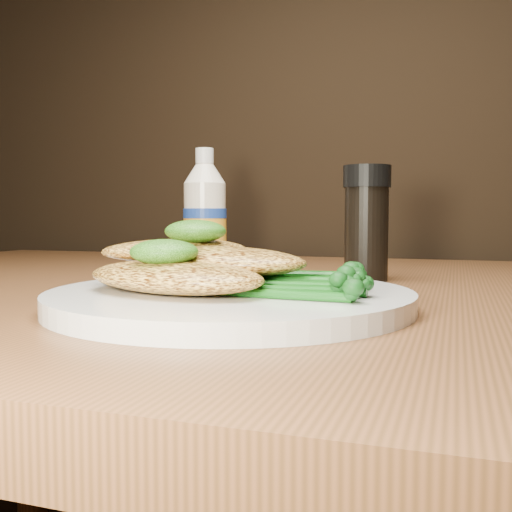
% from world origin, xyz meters
% --- Properties ---
extents(plate, '(0.28, 0.28, 0.01)m').
position_xyz_m(plate, '(0.07, 0.89, 0.76)').
color(plate, white).
rests_on(plate, dining_table).
extents(chicken_front, '(0.16, 0.11, 0.02)m').
position_xyz_m(chicken_front, '(0.04, 0.86, 0.78)').
color(chicken_front, '#F6B94E').
rests_on(chicken_front, plate).
extents(chicken_mid, '(0.16, 0.10, 0.02)m').
position_xyz_m(chicken_mid, '(0.05, 0.90, 0.78)').
color(chicken_mid, '#F6B94E').
rests_on(chicken_mid, plate).
extents(chicken_back, '(0.13, 0.14, 0.02)m').
position_xyz_m(chicken_back, '(0.01, 0.92, 0.79)').
color(chicken_back, '#F6B94E').
rests_on(chicken_back, plate).
extents(pesto_front, '(0.06, 0.05, 0.02)m').
position_xyz_m(pesto_front, '(0.03, 0.85, 0.79)').
color(pesto_front, '#0F3407').
rests_on(pesto_front, chicken_front).
extents(pesto_back, '(0.05, 0.05, 0.02)m').
position_xyz_m(pesto_back, '(0.03, 0.92, 0.81)').
color(pesto_back, '#0F3407').
rests_on(pesto_back, chicken_back).
extents(broccolini_bundle, '(0.13, 0.10, 0.02)m').
position_xyz_m(broccolini_bundle, '(0.12, 0.89, 0.77)').
color(broccolini_bundle, '#125513').
rests_on(broccolini_bundle, plate).
extents(mayo_bottle, '(0.07, 0.07, 0.16)m').
position_xyz_m(mayo_bottle, '(-0.07, 1.17, 0.83)').
color(mayo_bottle, '#F0E3CB').
rests_on(mayo_bottle, dining_table).
extents(pepper_grinder, '(0.07, 0.07, 0.12)m').
position_xyz_m(pepper_grinder, '(0.14, 1.11, 0.81)').
color(pepper_grinder, black).
rests_on(pepper_grinder, dining_table).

